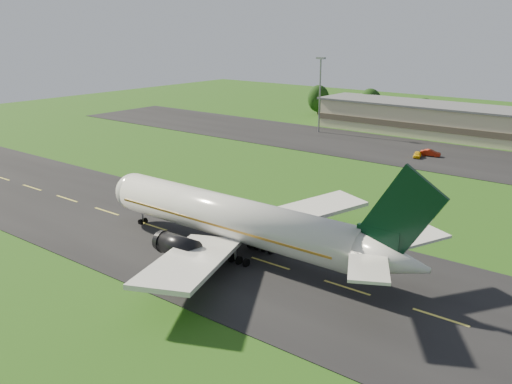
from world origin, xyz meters
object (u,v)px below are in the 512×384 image
Objects in this scene: light_mast_west at (320,86)px; service_vehicle_b at (430,153)px; airliner at (235,220)px; service_vehicle_a at (417,155)px.

service_vehicle_b is at bearing -14.74° from light_mast_west.
airliner is 70.67m from service_vehicle_b.
airliner is at bearing -104.58° from service_vehicle_a.
light_mast_west is 4.55× the size of service_vehicle_b.
service_vehicle_b is at bearing 42.35° from service_vehicle_a.
light_mast_west is 5.23× the size of service_vehicle_a.
airliner is at bearing -64.43° from light_mast_west.
airliner is 67.65m from service_vehicle_a.
service_vehicle_a is at bearing 93.06° from airliner.
service_vehicle_a is at bearing -20.19° from light_mast_west.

